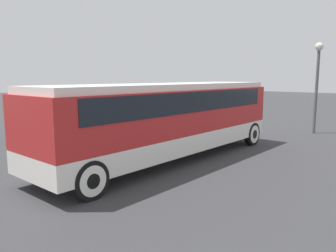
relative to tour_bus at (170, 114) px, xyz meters
The scene contains 4 objects.
ground_plane 1.77m from the tour_bus, behind, with size 120.00×120.00×0.00m, color #38383A.
tour_bus is the anchor object (origin of this frame).
parked_car_mid 6.60m from the tour_bus, 85.77° to the left, with size 4.02×1.96×1.50m.
lamp_post 10.25m from the tour_bus, 13.48° to the right, with size 0.44×0.44×5.02m.
Camera 1 is at (-9.33, -8.03, 3.17)m, focal length 35.00 mm.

